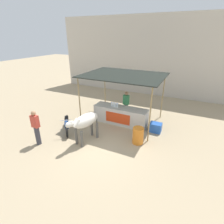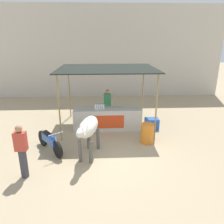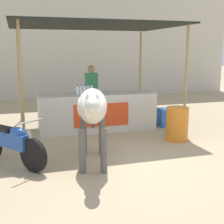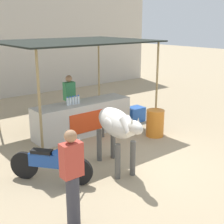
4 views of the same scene
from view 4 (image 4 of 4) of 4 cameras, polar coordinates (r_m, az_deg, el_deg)
ground_plane at (r=7.78m, az=3.90°, el=-8.24°), size 60.00×60.00×0.00m
building_wall_far at (r=14.30m, az=-19.76°, el=14.51°), size 16.00×0.50×6.03m
stall_counter at (r=9.23m, az=-5.32°, el=-1.09°), size 3.00×0.82×0.96m
stall_awning at (r=9.09m, az=-6.76°, el=12.17°), size 4.20×3.20×2.70m
water_bottle_row at (r=8.85m, az=-7.14°, el=2.09°), size 0.43×0.07×0.25m
vendor_behind_counter at (r=9.76m, az=-7.75°, el=2.03°), size 0.34×0.22×1.65m
cooler_box at (r=10.42m, az=4.20°, el=-0.42°), size 0.60×0.44×0.48m
water_barrel at (r=9.11m, az=7.88°, el=-2.01°), size 0.51×0.51×0.78m
cow at (r=6.81m, az=0.80°, el=-2.46°), size 0.83×1.85×1.44m
motorcycle_parked at (r=6.61m, az=-11.02°, el=-9.07°), size 1.18×1.46×0.90m
passerby_on_street at (r=5.05m, az=-7.29°, el=-11.87°), size 0.34×0.22×1.65m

